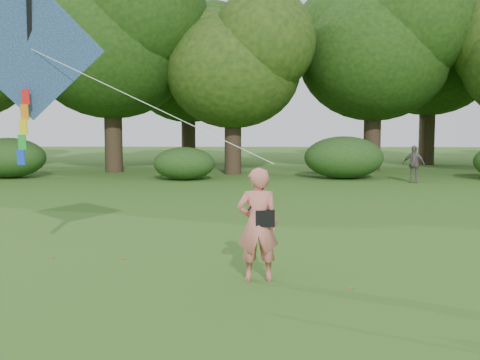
{
  "coord_description": "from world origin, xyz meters",
  "views": [
    {
      "loc": [
        -0.81,
        -8.76,
        2.57
      ],
      "look_at": [
        -1.13,
        2.0,
        1.5
      ],
      "focal_mm": 45.0,
      "sensor_mm": 36.0,
      "label": 1
    }
  ],
  "objects": [
    {
      "name": "tree_line",
      "position": [
        1.67,
        22.88,
        5.6
      ],
      "size": [
        54.7,
        15.3,
        9.48
      ],
      "color": "#3A2D1E",
      "rests_on": "ground"
    },
    {
      "name": "man_kite_flyer",
      "position": [
        -0.81,
        0.72,
        0.91
      ],
      "size": [
        0.71,
        0.5,
        1.83
      ],
      "primitive_type": "imported",
      "rotation": [
        0.0,
        0.0,
        3.24
      ],
      "color": "#D77065",
      "rests_on": "ground"
    },
    {
      "name": "ground",
      "position": [
        0.0,
        0.0,
        0.0
      ],
      "size": [
        100.0,
        100.0,
        0.0
      ],
      "primitive_type": "plane",
      "color": "#265114",
      "rests_on": "ground"
    },
    {
      "name": "crossbody_bag",
      "position": [
        -0.69,
        0.69,
        1.03
      ],
      "size": [
        0.43,
        0.2,
        0.72
      ],
      "color": "black",
      "rests_on": "ground"
    },
    {
      "name": "fallen_leaves",
      "position": [
        -0.72,
        5.81,
        0.01
      ],
      "size": [
        11.6,
        12.16,
        0.01
      ],
      "color": "brown",
      "rests_on": "ground"
    },
    {
      "name": "flying_kite",
      "position": [
        -4.68,
        1.47,
        3.74
      ],
      "size": [
        5.37,
        1.24,
        3.2
      ],
      "color": "#2742AC",
      "rests_on": "ground"
    },
    {
      "name": "shrub_band",
      "position": [
        -0.72,
        17.6,
        0.86
      ],
      "size": [
        39.15,
        3.22,
        1.88
      ],
      "color": "#264919",
      "rests_on": "ground"
    },
    {
      "name": "bystander_right",
      "position": [
        5.63,
        16.21,
        0.77
      ],
      "size": [
        0.97,
        0.77,
        1.55
      ],
      "primitive_type": "imported",
      "rotation": [
        0.0,
        0.0,
        -0.51
      ],
      "color": "#655B5A",
      "rests_on": "ground"
    }
  ]
}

